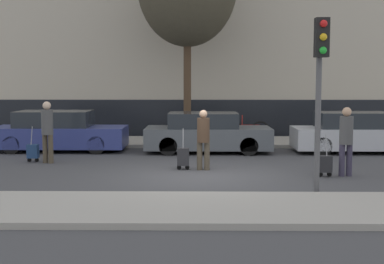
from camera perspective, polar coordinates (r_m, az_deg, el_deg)
ground_plane at (r=13.74m, az=0.95°, el=-4.68°), size 80.00×80.00×0.00m
sidewalk_near at (r=10.06m, az=1.04°, el=-8.17°), size 28.00×2.50×0.12m
sidewalk_far at (r=20.66m, az=0.86°, el=-1.04°), size 28.00×3.00×0.12m
building_facade at (r=24.61m, az=0.85°, el=12.06°), size 28.00×3.53×10.46m
parked_car_0 at (r=18.96m, az=-14.06°, el=-0.02°), size 4.53×1.75×1.38m
parked_car_1 at (r=18.11m, az=1.59°, el=-0.16°), size 4.22×1.83×1.34m
parked_car_2 at (r=18.85m, az=17.08°, el=-0.16°), size 4.28×1.70×1.36m
pedestrian_left at (r=16.25m, az=-15.18°, el=0.42°), size 0.34×0.34×1.82m
trolley_left at (r=16.66m, az=-16.62°, el=-1.98°), size 0.34×0.29×1.07m
pedestrian_center at (r=14.49m, az=1.21°, el=-0.45°), size 0.35×0.34×1.64m
trolley_center at (r=14.60m, az=-0.95°, el=-2.66°), size 0.34×0.29×1.14m
pedestrian_right at (r=14.11m, az=16.12°, el=-0.51°), size 0.35×0.34×1.76m
trolley_right at (r=13.96m, az=14.02°, el=-3.33°), size 0.34×0.29×1.08m
traffic_light at (r=11.44m, az=13.52°, el=6.43°), size 0.28×0.47×3.71m
parked_bicycle at (r=20.99m, az=5.88°, el=0.22°), size 1.77×0.06×0.96m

